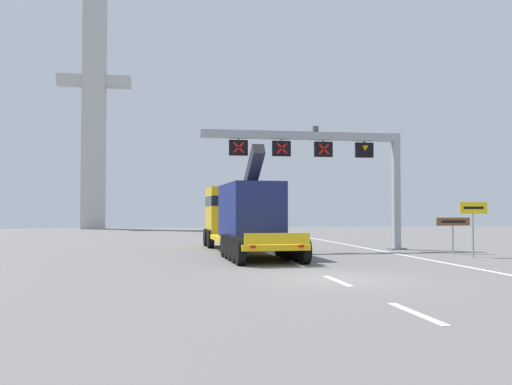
{
  "coord_description": "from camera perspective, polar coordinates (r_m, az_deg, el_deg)",
  "views": [
    {
      "loc": [
        -5.35,
        -17.0,
        2.18
      ],
      "look_at": [
        -0.71,
        11.83,
        3.19
      ],
      "focal_mm": 38.32,
      "sensor_mm": 36.0,
      "label": 1
    }
  ],
  "objects": [
    {
      "name": "heavy_haul_truck_yellow",
      "position": [
        29.55,
        -1.56,
        -2.35
      ],
      "size": [
        3.56,
        14.15,
        5.3
      ],
      "color": "yellow",
      "rests_on": "ground"
    },
    {
      "name": "bridge_pylon_distant",
      "position": [
        72.29,
        -16.54,
        8.6
      ],
      "size": [
        9.0,
        2.0,
        29.93
      ],
      "color": "#B7B7B2",
      "rests_on": "ground"
    },
    {
      "name": "tourist_info_sign_brown",
      "position": [
        29.88,
        19.87,
        -3.27
      ],
      "size": [
        1.83,
        0.15,
        1.86
      ],
      "color": "#9EA0A5",
      "rests_on": "ground"
    },
    {
      "name": "exit_sign_yellow",
      "position": [
        28.12,
        21.72,
        -2.23
      ],
      "size": [
        1.43,
        0.15,
        2.63
      ],
      "color": "#9EA0A5",
      "rests_on": "ground"
    },
    {
      "name": "overhead_lane_gantry",
      "position": [
        31.14,
        7.56,
        3.98
      ],
      "size": [
        11.69,
        0.9,
        6.96
      ],
      "color": "#9EA0A5",
      "rests_on": "ground"
    },
    {
      "name": "lane_markings",
      "position": [
        30.75,
        0.67,
        -6.03
      ],
      "size": [
        0.2,
        41.03,
        0.01
      ],
      "color": "silver",
      "rests_on": "ground"
    },
    {
      "name": "edge_line_right",
      "position": [
        31.29,
        12.6,
        -5.91
      ],
      "size": [
        0.2,
        63.0,
        0.01
      ],
      "primitive_type": "cube",
      "color": "silver",
      "rests_on": "ground"
    },
    {
      "name": "ground",
      "position": [
        17.96,
        8.35,
        -8.93
      ],
      "size": [
        112.0,
        112.0,
        0.0
      ],
      "primitive_type": "plane",
      "color": "slate"
    }
  ]
}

